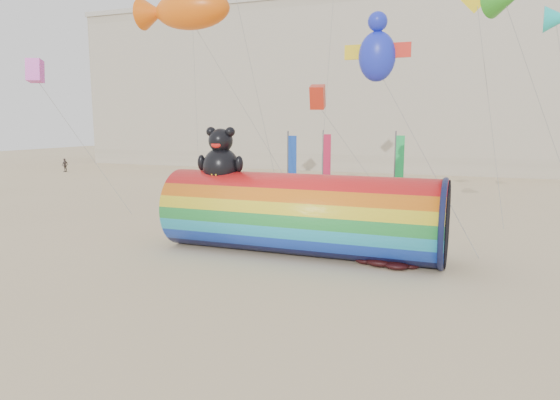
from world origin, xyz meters
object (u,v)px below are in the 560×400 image
(kite_handler, at_px, (378,236))
(windsock_assembly, at_px, (300,212))
(fabric_bundle, at_px, (385,262))
(hotel_building, at_px, (312,87))

(kite_handler, bearing_deg, windsock_assembly, 17.41)
(kite_handler, height_order, fabric_bundle, kite_handler)
(hotel_building, height_order, fabric_bundle, hotel_building)
(kite_handler, distance_m, fabric_bundle, 2.28)
(hotel_building, xyz_separation_m, windsock_assembly, (13.35, -44.20, -8.44))
(hotel_building, height_order, windsock_assembly, hotel_building)
(hotel_building, xyz_separation_m, fabric_bundle, (17.19, -44.85, -10.14))
(windsock_assembly, distance_m, fabric_bundle, 4.25)
(windsock_assembly, bearing_deg, kite_handler, 24.41)
(windsock_assembly, relative_size, fabric_bundle, 4.68)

